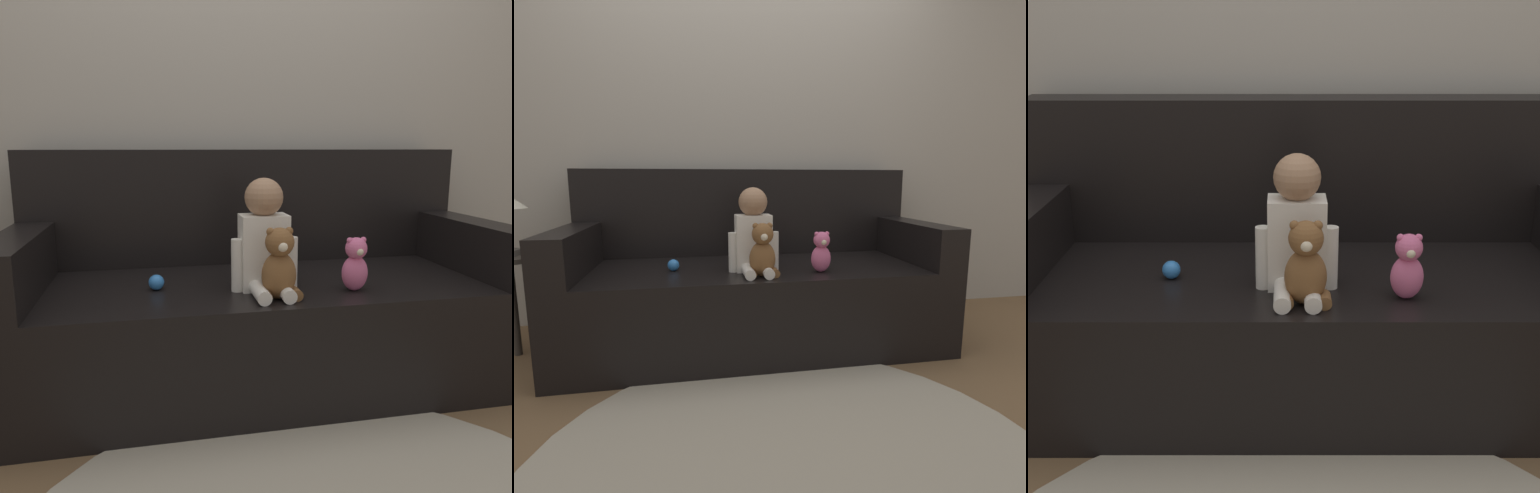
% 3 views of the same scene
% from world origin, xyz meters
% --- Properties ---
extents(ground_plane, '(12.00, 12.00, 0.00)m').
position_xyz_m(ground_plane, '(0.00, 0.00, 0.00)').
color(ground_plane, brown).
extents(wall_back, '(8.00, 0.05, 2.60)m').
position_xyz_m(wall_back, '(0.00, 0.53, 1.30)').
color(wall_back, '#ADA89E').
rests_on(wall_back, ground_plane).
extents(couch, '(2.05, 0.88, 0.99)m').
position_xyz_m(couch, '(0.00, 0.06, 0.34)').
color(couch, black).
rests_on(couch, ground_plane).
extents(person_baby, '(0.26, 0.30, 0.43)m').
position_xyz_m(person_baby, '(-0.03, -0.18, 0.65)').
color(person_baby, white).
rests_on(person_baby, couch).
extents(teddy_bear_brown, '(0.16, 0.12, 0.26)m').
position_xyz_m(teddy_bear_brown, '(-0.01, -0.31, 0.58)').
color(teddy_bear_brown, brown).
rests_on(teddy_bear_brown, couch).
extents(plush_toy_side, '(0.10, 0.10, 0.21)m').
position_xyz_m(plush_toy_side, '(0.30, -0.27, 0.56)').
color(plush_toy_side, '#DB6699').
rests_on(plush_toy_side, couch).
extents(toy_ball, '(0.06, 0.06, 0.06)m').
position_xyz_m(toy_ball, '(-0.44, -0.10, 0.49)').
color(toy_ball, '#337FDB').
rests_on(toy_ball, couch).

